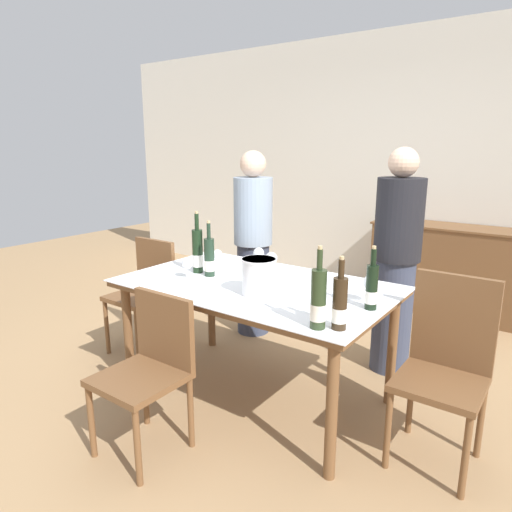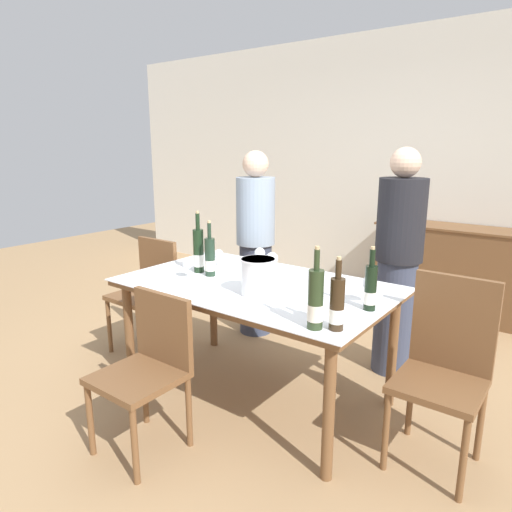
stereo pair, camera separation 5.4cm
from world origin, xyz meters
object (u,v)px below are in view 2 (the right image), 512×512
at_px(wine_bottle_0, 210,258).
at_px(wine_glass_3, 188,264).
at_px(chair_right_end, 445,360).
at_px(wine_glass_1, 260,254).
at_px(wine_bottle_4, 199,252).
at_px(wine_glass_4, 219,255).
at_px(ice_bucket, 258,276).
at_px(sideboard_cabinet, 454,271).
at_px(person_host, 256,244).
at_px(person_guest_left, 398,264).
at_px(dining_table, 256,294).
at_px(wine_glass_0, 370,284).
at_px(chair_left_end, 148,286).
at_px(wine_bottle_3, 370,288).
at_px(wine_glass_2, 272,259).
at_px(chair_near_front, 149,361).
at_px(wine_bottle_2, 337,305).
at_px(wine_bottle_1, 316,301).

bearing_deg(wine_bottle_0, wine_glass_3, -120.70).
bearing_deg(chair_right_end, wine_glass_1, 170.80).
bearing_deg(wine_glass_3, wine_bottle_4, 107.05).
xyz_separation_m(wine_bottle_0, wine_glass_4, (-0.11, 0.21, -0.04)).
distance_m(ice_bucket, wine_glass_3, 0.57).
relative_size(sideboard_cabinet, person_host, 0.94).
bearing_deg(person_guest_left, dining_table, -123.72).
bearing_deg(person_guest_left, wine_glass_0, -80.75).
height_order(wine_glass_0, person_host, person_host).
distance_m(dining_table, chair_left_end, 1.17).
height_order(wine_bottle_3, wine_glass_2, wine_bottle_3).
bearing_deg(dining_table, chair_near_front, -102.02).
distance_m(sideboard_cabinet, wine_glass_4, 2.51).
xyz_separation_m(wine_bottle_0, chair_near_front, (0.20, -0.72, -0.41)).
xyz_separation_m(ice_bucket, chair_right_end, (1.01, 0.26, -0.34)).
xyz_separation_m(wine_bottle_0, wine_glass_1, (0.16, 0.35, -0.02)).
relative_size(wine_glass_1, wine_glass_2, 1.05).
xyz_separation_m(wine_glass_3, wine_glass_4, (-0.03, 0.34, -0.01)).
bearing_deg(sideboard_cabinet, wine_glass_2, -108.18).
bearing_deg(sideboard_cabinet, ice_bucket, -100.92).
distance_m(chair_right_end, person_host, 1.98).
distance_m(wine_glass_4, person_host, 0.72).
xyz_separation_m(wine_bottle_4, wine_glass_3, (0.05, -0.15, -0.05)).
distance_m(wine_bottle_2, wine_glass_0, 0.44).
bearing_deg(sideboard_cabinet, wine_glass_4, -116.43).
bearing_deg(wine_glass_3, wine_glass_0, 11.97).
relative_size(ice_bucket, wine_bottle_0, 0.58).
relative_size(wine_bottle_3, chair_near_front, 0.40).
height_order(wine_glass_4, chair_near_front, wine_glass_4).
distance_m(ice_bucket, wine_bottle_4, 0.64).
relative_size(wine_bottle_1, wine_glass_2, 2.79).
height_order(wine_bottle_4, wine_glass_0, wine_bottle_4).
xyz_separation_m(wine_bottle_2, wine_glass_1, (-0.95, 0.67, -0.02)).
distance_m(wine_glass_2, chair_near_front, 1.10).
bearing_deg(chair_right_end, wine_glass_2, 171.72).
xyz_separation_m(ice_bucket, wine_bottle_2, (0.61, -0.20, 0.01)).
bearing_deg(person_guest_left, wine_glass_2, -136.70).
relative_size(wine_bottle_4, chair_near_front, 0.50).
bearing_deg(wine_glass_0, chair_right_end, 2.00).
xyz_separation_m(chair_left_end, person_guest_left, (1.74, 0.81, 0.29)).
bearing_deg(person_guest_left, ice_bucket, -113.29).
xyz_separation_m(sideboard_cabinet, person_host, (-1.28, -1.52, 0.36)).
bearing_deg(wine_bottle_4, dining_table, 1.99).
bearing_deg(wine_glass_0, ice_bucket, -157.44).
relative_size(wine_bottle_3, wine_glass_3, 2.50).
bearing_deg(chair_right_end, person_host, 156.79).
distance_m(wine_bottle_2, wine_glass_3, 1.20).
xyz_separation_m(wine_glass_2, chair_left_end, (-1.09, -0.19, -0.35)).
height_order(wine_glass_0, chair_left_end, wine_glass_0).
bearing_deg(wine_bottle_1, ice_bucket, 154.73).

